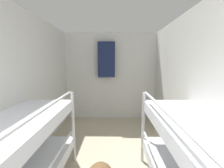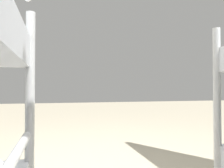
# 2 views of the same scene
# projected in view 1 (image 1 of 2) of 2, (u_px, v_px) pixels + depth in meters

# --- Properties ---
(wall_left) EXTENTS (0.06, 4.42, 2.30)m
(wall_left) POSITION_uv_depth(u_px,v_px,m) (12.00, 92.00, 1.93)
(wall_left) COLOR silver
(wall_left) RESTS_ON ground_plane
(wall_right) EXTENTS (0.06, 4.42, 2.30)m
(wall_right) POSITION_uv_depth(u_px,v_px,m) (204.00, 92.00, 1.89)
(wall_right) COLOR silver
(wall_right) RESTS_ON ground_plane
(wall_back) EXTENTS (2.52, 0.06, 2.30)m
(wall_back) POSITION_uv_depth(u_px,v_px,m) (111.00, 77.00, 4.07)
(wall_back) COLOR silver
(wall_back) RESTS_ON ground_plane
(bunk_stack_left_near) EXTENTS (0.69, 1.91, 1.13)m
(bunk_stack_left_near) POSITION_uv_depth(u_px,v_px,m) (4.00, 168.00, 1.29)
(bunk_stack_left_near) COLOR silver
(bunk_stack_left_near) RESTS_ON ground_plane
(hanging_coat) EXTENTS (0.44, 0.12, 0.90)m
(hanging_coat) POSITION_uv_depth(u_px,v_px,m) (106.00, 60.00, 3.86)
(hanging_coat) COLOR #192347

